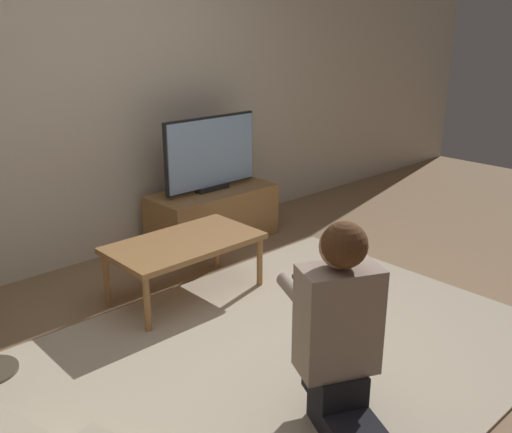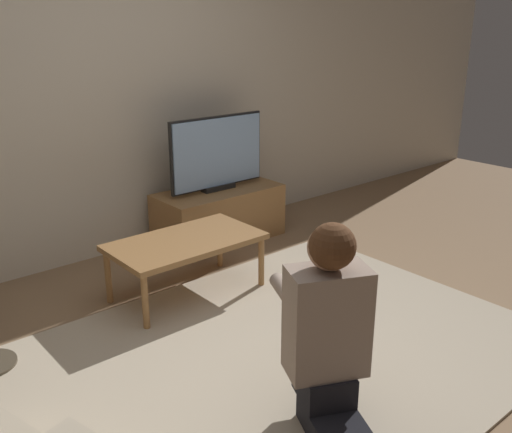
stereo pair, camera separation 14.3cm
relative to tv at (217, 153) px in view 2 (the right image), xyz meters
name	(u,v)px [view 2 (the right image)]	position (x,y,z in m)	size (l,w,h in m)	color
ground_plane	(270,360)	(-0.86, -1.58, -0.73)	(10.00, 10.00, 0.00)	#896B4C
wall_back	(88,82)	(-0.86, 0.35, 0.57)	(10.00, 0.06, 2.60)	beige
rug	(270,358)	(-0.86, -1.58, -0.72)	(2.96, 2.09, 0.02)	#BCAD93
tv_stand	(219,215)	(0.00, 0.00, -0.51)	(1.02, 0.48, 0.43)	olive
tv	(217,153)	(0.00, 0.00, 0.00)	(0.86, 0.08, 0.59)	black
coffee_table	(186,245)	(-0.75, -0.66, -0.38)	(0.96, 0.54, 0.39)	olive
person_kneeling	(328,329)	(-1.01, -2.11, -0.25)	(0.56, 0.81, 0.94)	black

